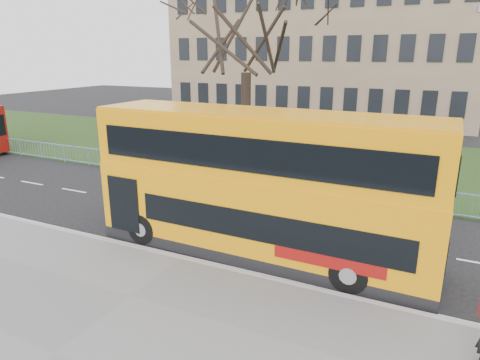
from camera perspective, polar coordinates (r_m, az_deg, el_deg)
name	(u,v)px	position (r m, az deg, el deg)	size (l,w,h in m)	color
ground	(205,243)	(15.68, -4.65, -8.33)	(120.00, 120.00, 0.00)	black
pavement	(55,355)	(11.19, -23.43, -20.67)	(80.00, 10.50, 0.12)	slate
kerb	(182,259)	(14.47, -7.77, -10.37)	(80.00, 0.20, 0.14)	#979699
grass_verge	(315,158)	(28.29, 9.98, 2.92)	(80.00, 15.40, 0.08)	#1E3212
guard_railing	(272,181)	(21.08, 4.30, -0.13)	(40.00, 0.12, 1.10)	#7899D5
bare_tree	(246,53)	(24.50, 0.82, 16.57)	(9.12, 9.12, 13.03)	black
civic_building	(326,49)	(48.82, 11.46, 16.72)	(30.00, 15.00, 14.00)	#7D654F
yellow_bus	(261,181)	(14.03, 2.79, -0.16)	(11.41, 2.94, 4.76)	#F99A0A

